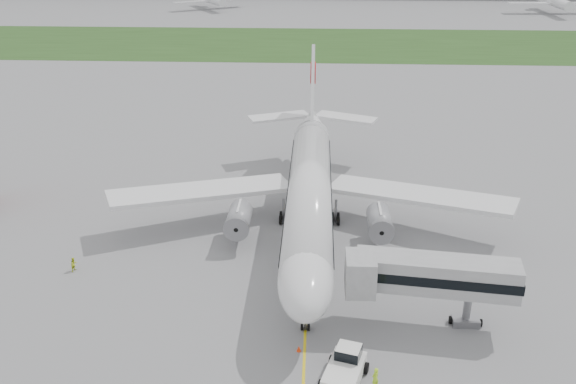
{
  "coord_description": "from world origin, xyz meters",
  "views": [
    {
      "loc": [
        0.71,
        -63.71,
        35.54
      ],
      "look_at": [
        -2.4,
        2.0,
        6.25
      ],
      "focal_mm": 40.0,
      "sensor_mm": 36.0,
      "label": 1
    }
  ],
  "objects_px": {
    "jet_bridge": "(426,275)",
    "ground_crew_near": "(375,378)",
    "pushback_tug": "(345,367)",
    "airliner": "(310,187)"
  },
  "relations": [
    {
      "from": "ground_crew_near",
      "to": "pushback_tug",
      "type": "bearing_deg",
      "value": -63.22
    },
    {
      "from": "pushback_tug",
      "to": "jet_bridge",
      "type": "bearing_deg",
      "value": 63.38
    },
    {
      "from": "pushback_tug",
      "to": "ground_crew_near",
      "type": "xyz_separation_m",
      "value": [
        2.37,
        -0.97,
        -0.18
      ]
    },
    {
      "from": "ground_crew_near",
      "to": "jet_bridge",
      "type": "bearing_deg",
      "value": -160.26
    },
    {
      "from": "jet_bridge",
      "to": "ground_crew_near",
      "type": "xyz_separation_m",
      "value": [
        -4.96,
        -8.85,
        -4.33
      ]
    },
    {
      "from": "pushback_tug",
      "to": "airliner",
      "type": "bearing_deg",
      "value": 113.66
    },
    {
      "from": "airliner",
      "to": "jet_bridge",
      "type": "bearing_deg",
      "value": -59.92
    },
    {
      "from": "jet_bridge",
      "to": "pushback_tug",
      "type": "bearing_deg",
      "value": -125.7
    },
    {
      "from": "ground_crew_near",
      "to": "airliner",
      "type": "bearing_deg",
      "value": -119.08
    },
    {
      "from": "pushback_tug",
      "to": "jet_bridge",
      "type": "distance_m",
      "value": 11.54
    }
  ]
}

